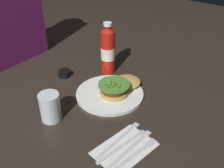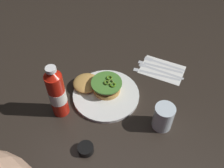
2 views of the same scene
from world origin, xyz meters
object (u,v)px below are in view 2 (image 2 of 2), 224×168
object	(u,v)px
condiment_cup	(86,149)
burger_sandwich	(99,85)
dinner_plate	(106,95)
fork_utensil	(161,62)
ketchup_bottle	(57,93)
water_glass	(163,117)
spoon_utensil	(155,69)
butter_knife	(157,66)
napkin	(162,70)
steak_knife	(154,73)

from	to	relation	value
condiment_cup	burger_sandwich	bearing A→B (deg)	-81.51
dinner_plate	fork_utensil	world-z (taller)	dinner_plate
ketchup_bottle	water_glass	distance (m)	0.38
burger_sandwich	spoon_utensil	distance (m)	0.27
ketchup_bottle	condiment_cup	size ratio (longest dim) A/B	4.29
condiment_cup	spoon_utensil	distance (m)	0.47
ketchup_bottle	burger_sandwich	bearing A→B (deg)	-127.45
butter_knife	spoon_utensil	world-z (taller)	same
ketchup_bottle	napkin	distance (m)	0.47
water_glass	fork_utensil	bearing A→B (deg)	-81.00
ketchup_bottle	steak_knife	world-z (taller)	ketchup_bottle
fork_utensil	steak_knife	distance (m)	0.08
napkin	butter_knife	size ratio (longest dim) A/B	0.92
butter_knife	dinner_plate	bearing A→B (deg)	52.57
burger_sandwich	ketchup_bottle	world-z (taller)	ketchup_bottle
burger_sandwich	butter_knife	world-z (taller)	burger_sandwich
water_glass	spoon_utensil	size ratio (longest dim) A/B	0.50
water_glass	butter_knife	xyz separation A→B (m)	(0.06, -0.29, -0.05)
water_glass	steak_knife	world-z (taller)	water_glass
napkin	spoon_utensil	xyz separation A→B (m)	(0.03, 0.01, 0.00)
dinner_plate	water_glass	xyz separation A→B (m)	(-0.23, 0.07, 0.04)
condiment_cup	ketchup_bottle	bearing A→B (deg)	-41.26
dinner_plate	condiment_cup	world-z (taller)	condiment_cup
napkin	burger_sandwich	bearing A→B (deg)	39.46
fork_utensil	ketchup_bottle	bearing A→B (deg)	48.77
dinner_plate	ketchup_bottle	distance (m)	0.21
condiment_cup	spoon_utensil	world-z (taller)	condiment_cup
burger_sandwich	ketchup_bottle	xyz separation A→B (m)	(0.10, 0.14, 0.07)
ketchup_bottle	butter_knife	distance (m)	0.47
condiment_cup	fork_utensil	bearing A→B (deg)	-109.61
water_glass	butter_knife	world-z (taller)	water_glass
napkin	dinner_plate	bearing A→B (deg)	46.99
condiment_cup	butter_knife	world-z (taller)	condiment_cup
condiment_cup	butter_knife	xyz separation A→B (m)	(-0.16, -0.46, -0.01)
condiment_cup	steak_knife	bearing A→B (deg)	-110.60
burger_sandwich	condiment_cup	distance (m)	0.27
ketchup_bottle	napkin	world-z (taller)	ketchup_bottle
ketchup_bottle	water_glass	xyz separation A→B (m)	(-0.37, -0.04, -0.05)
water_glass	steak_knife	distance (m)	0.26
water_glass	napkin	world-z (taller)	water_glass
burger_sandwich	napkin	bearing A→B (deg)	-140.54
burger_sandwich	butter_knife	xyz separation A→B (m)	(-0.20, -0.20, -0.03)
butter_knife	condiment_cup	bearing A→B (deg)	70.56
dinner_plate	spoon_utensil	xyz separation A→B (m)	(-0.16, -0.20, -0.00)
burger_sandwich	steak_knife	xyz separation A→B (m)	(-0.20, -0.15, -0.03)
water_glass	napkin	distance (m)	0.29
water_glass	napkin	size ratio (longest dim) A/B	0.55
napkin	water_glass	bearing A→B (deg)	97.74
dinner_plate	burger_sandwich	xyz separation A→B (m)	(0.03, -0.02, 0.03)
ketchup_bottle	spoon_utensil	world-z (taller)	ketchup_bottle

